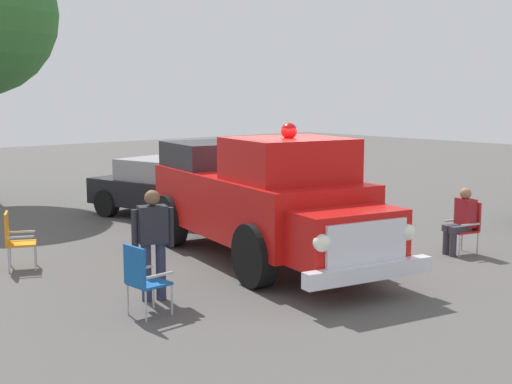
% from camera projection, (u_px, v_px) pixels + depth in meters
% --- Properties ---
extents(ground_plane, '(60.00, 60.00, 0.00)m').
position_uv_depth(ground_plane, '(297.00, 260.00, 13.02)').
color(ground_plane, '#514F4C').
extents(vintage_fire_truck, '(6.26, 3.39, 2.59)m').
position_uv_depth(vintage_fire_truck, '(262.00, 197.00, 12.80)').
color(vintage_fire_truck, black).
rests_on(vintage_fire_truck, ground).
extents(classic_hot_rod, '(4.67, 2.80, 1.46)m').
position_uv_depth(classic_hot_rod, '(173.00, 188.00, 17.21)').
color(classic_hot_rod, black).
rests_on(classic_hot_rod, ground).
extents(lawn_chair_near_truck, '(0.62, 0.61, 1.02)m').
position_uv_depth(lawn_chair_near_truck, '(466.00, 223.00, 13.44)').
color(lawn_chair_near_truck, '#B7BABF').
rests_on(lawn_chair_near_truck, ground).
extents(lawn_chair_by_car, '(0.65, 0.66, 1.02)m').
position_uv_depth(lawn_chair_by_car, '(14.00, 236.00, 12.24)').
color(lawn_chair_by_car, '#B7BABF').
rests_on(lawn_chair_by_car, ground).
extents(lawn_chair_spare, '(0.54, 0.53, 1.02)m').
position_uv_depth(lawn_chair_spare, '(142.00, 276.00, 9.62)').
color(lawn_chair_spare, '#B7BABF').
rests_on(lawn_chair_spare, ground).
extents(spectator_seated, '(0.51, 0.61, 1.29)m').
position_uv_depth(spectator_seated, '(461.00, 218.00, 13.37)').
color(spectator_seated, '#383842').
rests_on(spectator_seated, ground).
extents(spectator_standing, '(0.38, 0.64, 1.68)m').
position_uv_depth(spectator_standing, '(153.00, 237.00, 10.35)').
color(spectator_standing, '#2D334C').
rests_on(spectator_standing, ground).
extents(traffic_cone, '(0.40, 0.40, 0.64)m').
position_uv_depth(traffic_cone, '(297.00, 214.00, 16.06)').
color(traffic_cone, orange).
rests_on(traffic_cone, ground).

